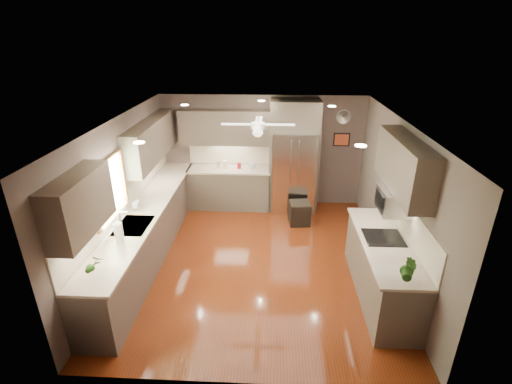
# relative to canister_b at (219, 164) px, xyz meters

# --- Properties ---
(floor) EXTENTS (5.00, 5.00, 0.00)m
(floor) POSITION_rel_canister_b_xyz_m (0.97, -2.24, -1.01)
(floor) COLOR #452409
(floor) RESTS_ON ground
(ceiling) EXTENTS (5.00, 5.00, 0.00)m
(ceiling) POSITION_rel_canister_b_xyz_m (0.97, -2.24, 1.49)
(ceiling) COLOR white
(ceiling) RESTS_ON ground
(wall_back) EXTENTS (4.50, 0.00, 4.50)m
(wall_back) POSITION_rel_canister_b_xyz_m (0.97, 0.26, 0.24)
(wall_back) COLOR brown
(wall_back) RESTS_ON ground
(wall_front) EXTENTS (4.50, 0.00, 4.50)m
(wall_front) POSITION_rel_canister_b_xyz_m (0.97, -4.74, 0.24)
(wall_front) COLOR brown
(wall_front) RESTS_ON ground
(wall_left) EXTENTS (0.00, 5.00, 5.00)m
(wall_left) POSITION_rel_canister_b_xyz_m (-1.28, -2.24, 0.24)
(wall_left) COLOR brown
(wall_left) RESTS_ON ground
(wall_right) EXTENTS (0.00, 5.00, 5.00)m
(wall_right) POSITION_rel_canister_b_xyz_m (3.22, -2.24, 0.24)
(wall_right) COLOR brown
(wall_right) RESTS_ON ground
(canister_b) EXTENTS (0.11, 0.11, 0.14)m
(canister_b) POSITION_rel_canister_b_xyz_m (0.00, 0.00, 0.00)
(canister_b) COLOR silver
(canister_b) RESTS_ON back_run
(canister_c) EXTENTS (0.13, 0.13, 0.17)m
(canister_c) POSITION_rel_canister_b_xyz_m (0.15, -0.05, 0.02)
(canister_c) COLOR beige
(canister_c) RESTS_ON back_run
(canister_d) EXTENTS (0.10, 0.10, 0.13)m
(canister_d) POSITION_rel_canister_b_xyz_m (0.46, -0.05, -0.01)
(canister_d) COLOR maroon
(canister_d) RESTS_ON back_run
(soap_bottle) EXTENTS (0.09, 0.10, 0.21)m
(soap_bottle) POSITION_rel_canister_b_xyz_m (-1.10, -2.17, 0.03)
(soap_bottle) COLOR white
(soap_bottle) RESTS_ON left_run
(potted_plant_left) EXTENTS (0.19, 0.13, 0.34)m
(potted_plant_left) POSITION_rel_canister_b_xyz_m (-0.97, -4.03, 0.10)
(potted_plant_left) COLOR #245518
(potted_plant_left) RESTS_ON left_run
(potted_plant_right) EXTENTS (0.24, 0.21, 0.37)m
(potted_plant_right) POSITION_rel_canister_b_xyz_m (2.88, -4.01, 0.11)
(potted_plant_right) COLOR #245518
(potted_plant_right) RESTS_ON right_run
(bowl) EXTENTS (0.26, 0.26, 0.05)m
(bowl) POSITION_rel_canister_b_xyz_m (0.75, -0.05, -0.05)
(bowl) COLOR beige
(bowl) RESTS_ON back_run
(left_run) EXTENTS (0.65, 4.70, 1.45)m
(left_run) POSITION_rel_canister_b_xyz_m (-0.99, -2.09, -0.53)
(left_run) COLOR #50463A
(left_run) RESTS_ON ground
(back_run) EXTENTS (1.85, 0.65, 1.45)m
(back_run) POSITION_rel_canister_b_xyz_m (0.24, -0.04, -0.53)
(back_run) COLOR #50463A
(back_run) RESTS_ON ground
(uppers) EXTENTS (4.50, 4.70, 0.95)m
(uppers) POSITION_rel_canister_b_xyz_m (0.23, -1.53, 0.86)
(uppers) COLOR #50463A
(uppers) RESTS_ON wall_left
(window) EXTENTS (0.05, 1.12, 0.92)m
(window) POSITION_rel_canister_b_xyz_m (-1.25, -2.74, 0.54)
(window) COLOR #BFF2B2
(window) RESTS_ON wall_left
(sink) EXTENTS (0.50, 0.70, 0.32)m
(sink) POSITION_rel_canister_b_xyz_m (-0.96, -2.74, -0.10)
(sink) COLOR silver
(sink) RESTS_ON left_run
(refrigerator) EXTENTS (1.06, 0.75, 2.45)m
(refrigerator) POSITION_rel_canister_b_xyz_m (1.67, -0.09, 0.18)
(refrigerator) COLOR silver
(refrigerator) RESTS_ON ground
(right_run) EXTENTS (0.70, 2.20, 1.45)m
(right_run) POSITION_rel_canister_b_xyz_m (2.90, -3.04, -0.53)
(right_run) COLOR #50463A
(right_run) RESTS_ON ground
(microwave) EXTENTS (0.43, 0.55, 0.34)m
(microwave) POSITION_rel_canister_b_xyz_m (2.99, -2.79, 0.47)
(microwave) COLOR silver
(microwave) RESTS_ON wall_right
(ceiling_fan) EXTENTS (1.18, 1.18, 0.32)m
(ceiling_fan) POSITION_rel_canister_b_xyz_m (0.97, -1.94, 1.32)
(ceiling_fan) COLOR white
(ceiling_fan) RESTS_ON ceiling
(recessed_lights) EXTENTS (2.84, 3.14, 0.01)m
(recessed_lights) POSITION_rel_canister_b_xyz_m (0.93, -1.84, 1.48)
(recessed_lights) COLOR white
(recessed_lights) RESTS_ON ceiling
(wall_clock) EXTENTS (0.30, 0.03, 0.30)m
(wall_clock) POSITION_rel_canister_b_xyz_m (2.72, 0.24, 1.04)
(wall_clock) COLOR white
(wall_clock) RESTS_ON wall_back
(framed_print) EXTENTS (0.36, 0.03, 0.30)m
(framed_print) POSITION_rel_canister_b_xyz_m (2.72, 0.23, 0.54)
(framed_print) COLOR black
(framed_print) RESTS_ON wall_back
(stool) EXTENTS (0.46, 0.46, 0.49)m
(stool) POSITION_rel_canister_b_xyz_m (1.80, -0.79, -0.77)
(stool) COLOR black
(stool) RESTS_ON ground
(paper_towel) EXTENTS (0.13, 0.13, 0.31)m
(paper_towel) POSITION_rel_canister_b_xyz_m (-0.99, -3.22, 0.07)
(paper_towel) COLOR white
(paper_towel) RESTS_ON left_run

